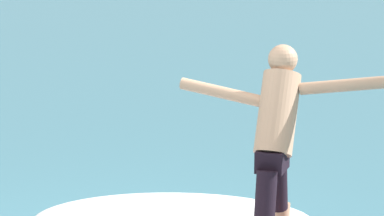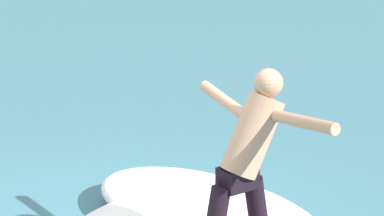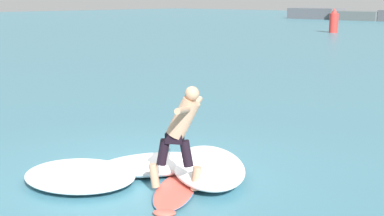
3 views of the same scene
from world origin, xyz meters
name	(u,v)px [view 3 (image 3 of 3)]	position (x,y,z in m)	size (l,w,h in m)	color
ground_plane	(140,173)	(0.00, 0.00, 0.00)	(200.00, 200.00, 0.00)	teal
surfboard	(175,191)	(1.17, -0.30, 0.04)	(1.50, 1.77, 0.21)	#D75244
surfer	(182,129)	(1.24, -0.21, 1.03)	(1.03, 1.37, 1.62)	tan
channel_marker_buoy	(334,22)	(-16.53, 36.13, 0.94)	(0.75, 0.75, 2.07)	red
wave_foam_at_tail	(80,175)	(-0.30, -1.02, 0.13)	(2.24, 2.02, 0.26)	white
wave_foam_at_nose	(156,164)	(0.24, 0.17, 0.16)	(1.87, 2.22, 0.32)	white
wave_foam_beside	(208,167)	(0.98, 0.68, 0.17)	(2.52, 2.44, 0.34)	white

